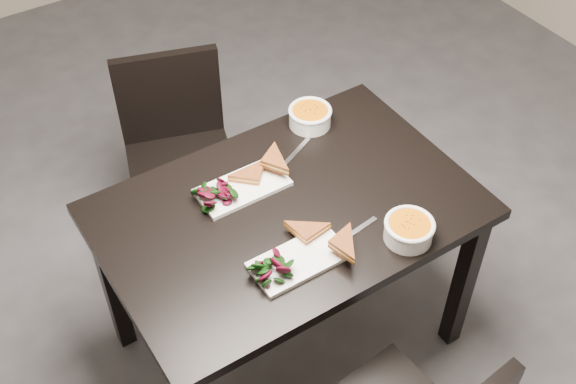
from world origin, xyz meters
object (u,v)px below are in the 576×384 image
object	(u,v)px
chair_far	(178,145)
soup_bowl_far	(310,116)
table	(288,228)
soup_bowl_near	(409,229)
plate_far	(243,187)
plate_near	(299,260)

from	to	relation	value
chair_far	soup_bowl_far	distance (m)	0.64
table	soup_bowl_near	xyz separation A→B (m)	(0.24, -0.31, 0.14)
soup_bowl_near	plate_far	bearing A→B (deg)	125.00
soup_bowl_near	soup_bowl_far	xyz separation A→B (m)	(0.05, 0.62, 0.00)
plate_near	soup_bowl_far	xyz separation A→B (m)	(0.39, 0.52, 0.03)
table	soup_bowl_near	world-z (taller)	soup_bowl_near
table	plate_far	distance (m)	0.20
table	soup_bowl_near	bearing A→B (deg)	-52.06
plate_far	soup_bowl_far	bearing A→B (deg)	22.80
soup_bowl_near	soup_bowl_far	world-z (taller)	same
soup_bowl_near	table	bearing A→B (deg)	127.94
table	plate_far	world-z (taller)	plate_far
soup_bowl_far	table	bearing A→B (deg)	-133.49
table	soup_bowl_near	distance (m)	0.42
table	plate_far	bearing A→B (deg)	118.24
plate_near	soup_bowl_near	world-z (taller)	soup_bowl_near
soup_bowl_near	plate_far	distance (m)	0.56
plate_near	soup_bowl_near	size ratio (longest dim) A/B	1.88
chair_far	soup_bowl_far	size ratio (longest dim) A/B	5.40
table	plate_far	xyz separation A→B (m)	(-0.08, 0.15, 0.11)
chair_far	plate_near	xyz separation A→B (m)	(-0.04, -0.96, 0.27)
soup_bowl_near	plate_far	size ratio (longest dim) A/B	0.52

